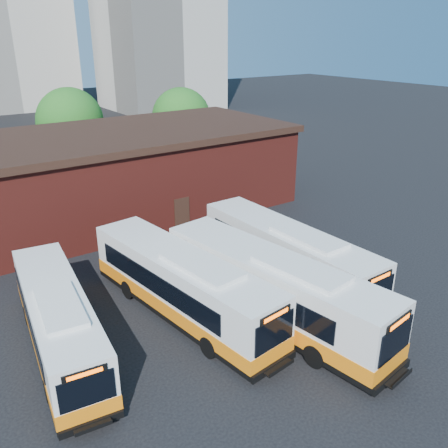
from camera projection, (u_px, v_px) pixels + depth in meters
ground at (278, 338)px, 22.15m from camera, size 220.00×220.00×0.00m
bus_west at (59, 323)px, 20.83m from camera, size 3.61×11.48×3.08m
bus_midwest at (183, 287)px, 23.40m from camera, size 4.08×12.91×3.47m
bus_mideast at (273, 292)px, 22.88m from camera, size 4.46×13.47×3.62m
bus_east at (287, 257)px, 26.63m from camera, size 2.89×12.68×3.43m
transit_worker at (340, 334)px, 20.96m from camera, size 0.63×0.75×1.76m
depot_building at (107, 174)px, 36.11m from camera, size 28.60×12.60×6.40m
tree_mid at (70, 121)px, 47.12m from camera, size 6.56×6.56×8.36m
tree_east at (181, 117)px, 50.78m from camera, size 6.24×6.24×7.96m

